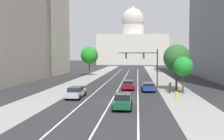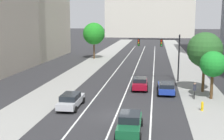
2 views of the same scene
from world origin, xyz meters
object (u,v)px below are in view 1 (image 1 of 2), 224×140
object	(u,v)px
cyclist	(170,87)
street_tree_near_right	(177,58)
car_silver	(76,92)
street_tree_near_left	(89,55)
car_green	(123,101)
fire_hydrant	(176,95)
car_crimson	(128,85)
traffic_signal_mast	(145,60)
car_blue	(148,86)
street_tree_far_right	(183,67)
capitol_building	(133,45)

from	to	relation	value
cyclist	street_tree_near_right	xyz separation A→B (m)	(1.37, 3.06, 4.24)
car_silver	street_tree_near_left	world-z (taller)	street_tree_near_left
car_green	fire_hydrant	size ratio (longest dim) A/B	5.04
street_tree_near_left	street_tree_near_right	xyz separation A→B (m)	(19.26, -27.67, -0.42)
car_crimson	traffic_signal_mast	bearing A→B (deg)	-29.35
car_blue	street_tree_near_right	world-z (taller)	street_tree_near_right
car_crimson	traffic_signal_mast	size ratio (longest dim) A/B	0.62
car_green	street_tree_far_right	world-z (taller)	street_tree_far_right
car_silver	traffic_signal_mast	world-z (taller)	traffic_signal_mast
car_blue	car_silver	distance (m)	11.97
cyclist	street_tree_near_left	xyz separation A→B (m)	(-17.89, 30.73, 4.67)
car_crimson	traffic_signal_mast	world-z (taller)	traffic_signal_mast
capitol_building	street_tree_near_left	xyz separation A→B (m)	(-10.06, -86.24, -6.21)
cyclist	traffic_signal_mast	bearing A→B (deg)	26.71
traffic_signal_mast	cyclist	size ratio (longest dim) A/B	4.15
fire_hydrant	car_crimson	bearing A→B (deg)	128.90
street_tree_near_right	street_tree_far_right	bearing A→B (deg)	-82.40
car_blue	car_crimson	bearing A→B (deg)	62.54
car_blue	traffic_signal_mast	size ratio (longest dim) A/B	0.67
street_tree_near_left	car_green	bearing A→B (deg)	-74.51
car_blue	street_tree_far_right	bearing A→B (deg)	-110.28
car_silver	car_green	world-z (taller)	car_green
car_blue	street_tree_near_left	xyz separation A→B (m)	(-14.82, 29.14, 4.78)
traffic_signal_mast	street_tree_near_right	xyz separation A→B (m)	(4.76, -5.67, 0.47)
car_crimson	street_tree_near_right	distance (m)	8.75
car_green	cyclist	world-z (taller)	cyclist
capitol_building	street_tree_near_right	xyz separation A→B (m)	(9.20, -113.91, -6.63)
car_blue	traffic_signal_mast	xyz separation A→B (m)	(-0.33, 7.14, 3.90)
cyclist	street_tree_near_right	distance (m)	5.41
street_tree_near_left	street_tree_far_right	bearing A→B (deg)	-57.48
street_tree_near_right	car_blue	bearing A→B (deg)	-161.67
traffic_signal_mast	fire_hydrant	xyz separation A→B (m)	(3.56, -13.48, -4.16)
car_green	street_tree_near_left	distance (m)	43.85
car_silver	street_tree_far_right	size ratio (longest dim) A/B	0.88
capitol_building	traffic_signal_mast	bearing A→B (deg)	-87.65
street_tree_near_left	street_tree_near_right	size ratio (longest dim) A/B	1.10
street_tree_near_right	street_tree_far_right	world-z (taller)	street_tree_near_right
cyclist	street_tree_near_left	world-z (taller)	street_tree_near_left
street_tree_near_left	street_tree_near_right	distance (m)	33.71
cyclist	car_crimson	bearing A→B (deg)	68.33
car_green	street_tree_near_left	world-z (taller)	street_tree_near_left
fire_hydrant	street_tree_near_right	distance (m)	9.16
car_crimson	street_tree_near_right	xyz separation A→B (m)	(7.61, -0.14, 4.32)
car_silver	street_tree_near_right	distance (m)	17.02
car_blue	traffic_signal_mast	distance (m)	8.14
car_silver	street_tree_near_right	bearing A→B (deg)	-58.22
street_tree_near_right	car_crimson	bearing A→B (deg)	178.95
car_crimson	cyclist	size ratio (longest dim) A/B	2.55
car_green	street_tree_near_right	bearing A→B (deg)	-28.51
car_silver	cyclist	world-z (taller)	cyclist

